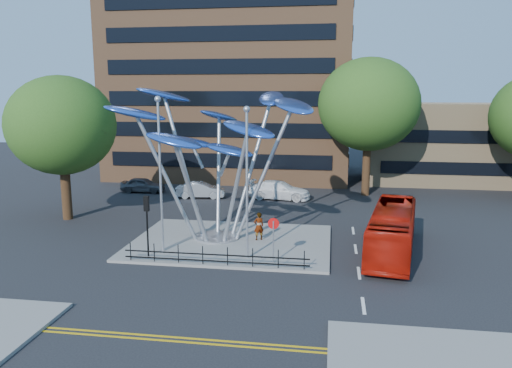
% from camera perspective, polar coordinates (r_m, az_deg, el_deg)
% --- Properties ---
extents(ground, '(120.00, 120.00, 0.00)m').
position_cam_1_polar(ground, '(25.13, -3.33, -10.92)').
color(ground, black).
rests_on(ground, ground).
extents(traffic_island, '(12.00, 9.00, 0.15)m').
position_cam_1_polar(traffic_island, '(30.84, -2.83, -6.65)').
color(traffic_island, slate).
rests_on(traffic_island, ground).
extents(double_yellow_near, '(40.00, 0.12, 0.01)m').
position_cam_1_polar(double_yellow_near, '(19.82, -7.12, -17.14)').
color(double_yellow_near, gold).
rests_on(double_yellow_near, ground).
extents(double_yellow_far, '(40.00, 0.12, 0.01)m').
position_cam_1_polar(double_yellow_far, '(19.57, -7.37, -17.54)').
color(double_yellow_far, gold).
rests_on(double_yellow_far, ground).
extents(brick_tower, '(25.00, 15.00, 30.00)m').
position_cam_1_polar(brick_tower, '(56.23, -2.66, 16.49)').
color(brick_tower, brown).
rests_on(brick_tower, ground).
extents(low_building_near, '(15.00, 8.00, 8.00)m').
position_cam_1_polar(low_building_near, '(54.24, 20.50, 4.41)').
color(low_building_near, tan).
rests_on(low_building_near, ground).
extents(tree_right, '(8.80, 8.80, 12.11)m').
position_cam_1_polar(tree_right, '(44.96, 12.77, 8.84)').
color(tree_right, black).
rests_on(tree_right, ground).
extents(tree_left, '(7.60, 7.60, 10.32)m').
position_cam_1_polar(tree_left, '(38.01, -21.34, 6.23)').
color(tree_left, black).
rests_on(tree_left, ground).
extents(leaf_sculpture, '(12.72, 9.54, 9.51)m').
position_cam_1_polar(leaf_sculpture, '(30.44, -4.67, 6.16)').
color(leaf_sculpture, '#9EA0A5').
rests_on(leaf_sculpture, traffic_island).
extents(street_lamp_left, '(0.36, 0.36, 8.80)m').
position_cam_1_polar(street_lamp_left, '(28.26, -10.92, 2.57)').
color(street_lamp_left, '#9EA0A5').
rests_on(street_lamp_left, traffic_island).
extents(street_lamp_right, '(0.36, 0.36, 8.30)m').
position_cam_1_polar(street_lamp_right, '(26.55, -1.05, 1.68)').
color(street_lamp_right, '#9EA0A5').
rests_on(street_lamp_right, traffic_island).
extents(traffic_light_island, '(0.28, 0.18, 3.42)m').
position_cam_1_polar(traffic_light_island, '(28.02, -12.38, -3.27)').
color(traffic_light_island, black).
rests_on(traffic_light_island, traffic_island).
extents(no_entry_sign_island, '(0.60, 0.10, 2.45)m').
position_cam_1_polar(no_entry_sign_island, '(26.58, 2.00, -5.56)').
color(no_entry_sign_island, '#9EA0A5').
rests_on(no_entry_sign_island, traffic_island).
extents(pedestrian_railing_front, '(10.00, 0.06, 1.00)m').
position_cam_1_polar(pedestrian_railing_front, '(26.70, -4.70, -8.36)').
color(pedestrian_railing_front, black).
rests_on(pedestrian_railing_front, traffic_island).
extents(red_bus, '(3.90, 9.94, 2.70)m').
position_cam_1_polar(red_bus, '(29.69, 15.32, -5.14)').
color(red_bus, '#AA1407').
rests_on(red_bus, ground).
extents(pedestrian, '(0.76, 0.68, 1.75)m').
position_cam_1_polar(pedestrian, '(30.76, 0.31, -4.84)').
color(pedestrian, gray).
rests_on(pedestrian, traffic_island).
extents(parked_car_left, '(4.02, 1.63, 1.37)m').
position_cam_1_polar(parked_car_left, '(47.10, -12.80, -0.10)').
color(parked_car_left, '#45474E').
rests_on(parked_car_left, ground).
extents(parked_car_mid, '(4.38, 1.97, 1.39)m').
position_cam_1_polar(parked_car_mid, '(43.80, -6.35, -0.68)').
color(parked_car_mid, '#B7BABF').
rests_on(parked_car_mid, ground).
extents(parked_car_right, '(5.57, 2.78, 1.55)m').
position_cam_1_polar(parked_car_right, '(43.07, 2.69, -0.71)').
color(parked_car_right, white).
rests_on(parked_car_right, ground).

